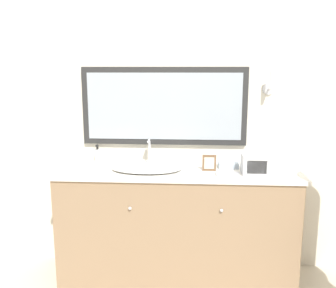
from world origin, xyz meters
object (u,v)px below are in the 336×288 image
at_px(appliance_box, 255,165).
at_px(picture_frame, 209,163).
at_px(sink_basin, 147,167).
at_px(soap_bottle, 98,155).

relative_size(appliance_box, picture_frame, 1.58).
xyz_separation_m(sink_basin, soap_bottle, (-0.43, 0.20, 0.04)).
bearing_deg(soap_bottle, picture_frame, -12.36).
xyz_separation_m(appliance_box, picture_frame, (-0.33, 0.06, -0.01)).
height_order(appliance_box, picture_frame, appliance_box).
bearing_deg(picture_frame, appliance_box, -10.49).
xyz_separation_m(sink_basin, picture_frame, (0.47, 0.00, 0.04)).
distance_m(appliance_box, picture_frame, 0.34).
bearing_deg(picture_frame, soap_bottle, 167.64).
height_order(soap_bottle, picture_frame, soap_bottle).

